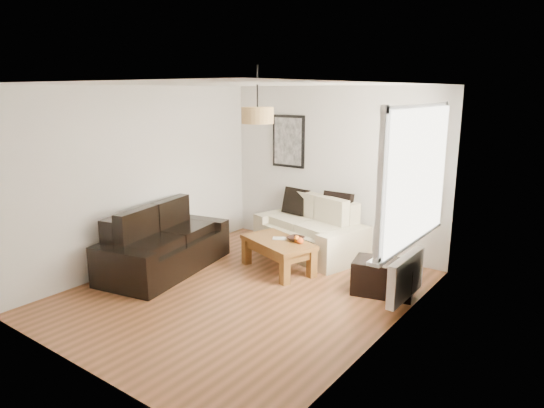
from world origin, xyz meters
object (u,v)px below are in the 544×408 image
Objects in this scene: loveseat_cream at (310,227)px; coffee_table at (278,255)px; sofa_leather at (165,241)px; ottoman at (383,277)px.

loveseat_cream is 0.92m from coffee_table.
loveseat_cream reaches higher than coffee_table.
ottoman is (2.88, 1.07, -0.22)m from sofa_leather.
sofa_leather is 3.08m from ottoman.
coffee_table reaches higher than ottoman.
sofa_leather is (-1.30, -1.83, 0.00)m from loveseat_cream.
sofa_leather is at bearing -159.64° from ottoman.
sofa_leather is at bearing -110.10° from loveseat_cream.
loveseat_cream is at bearing 154.33° from ottoman.
ottoman is (1.55, 0.14, -0.01)m from coffee_table.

